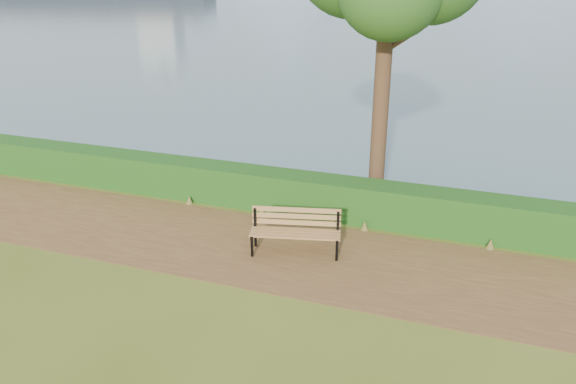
% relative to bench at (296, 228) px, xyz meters
% --- Properties ---
extents(ground, '(140.00, 140.00, 0.00)m').
position_rel_bench_xyz_m(ground, '(-0.36, -0.47, -0.58)').
color(ground, '#4F5E1A').
rests_on(ground, ground).
extents(path, '(40.00, 3.40, 0.01)m').
position_rel_bench_xyz_m(path, '(-0.36, -0.17, -0.57)').
color(path, brown).
rests_on(path, ground).
extents(hedge, '(32.00, 0.85, 1.00)m').
position_rel_bench_xyz_m(hedge, '(-0.36, 2.13, -0.08)').
color(hedge, '#1B4413').
rests_on(hedge, ground).
extents(bench, '(2.07, 1.03, 1.00)m').
position_rel_bench_xyz_m(bench, '(0.00, 0.00, 0.00)').
color(bench, black).
rests_on(bench, ground).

